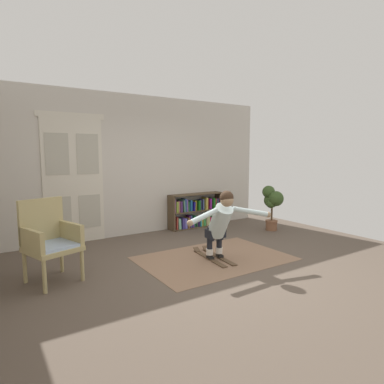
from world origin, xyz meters
name	(u,v)px	position (x,y,z in m)	size (l,w,h in m)	color
ground_plane	(216,267)	(0.00, 0.00, 0.00)	(7.20, 7.20, 0.00)	brown
back_wall	(142,165)	(0.00, 2.60, 1.45)	(6.00, 0.10, 2.90)	beige
double_door	(74,179)	(-1.44, 2.54, 1.23)	(1.22, 0.05, 2.45)	beige
rug	(214,258)	(0.22, 0.33, 0.00)	(2.36, 1.62, 0.01)	#8B6951
bookshelf	(195,212)	(1.21, 2.39, 0.36)	(1.36, 0.30, 0.78)	#4F3F2B
wicker_chair	(49,238)	(-2.18, 0.78, 0.58)	(0.76, 0.76, 1.10)	tan
potted_plant	(272,202)	(2.48, 1.23, 0.64)	(0.39, 0.48, 0.99)	brown
skis_pair	(213,257)	(0.22, 0.36, 0.02)	(0.37, 0.99, 0.07)	brown
person_skier	(221,220)	(0.20, 0.14, 0.67)	(1.47, 0.70, 1.08)	white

